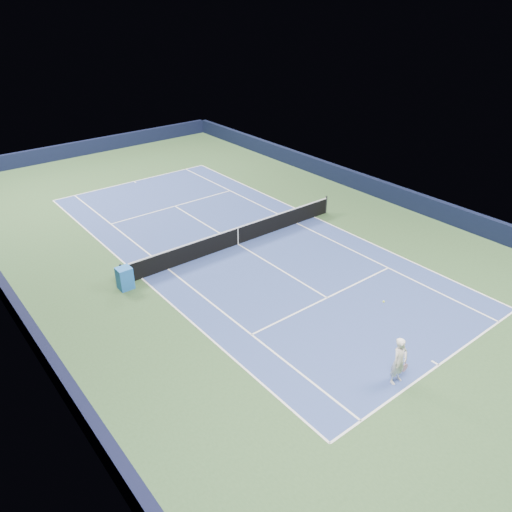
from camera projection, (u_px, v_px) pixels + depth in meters
ground at (238, 244)px, 25.76m from camera, size 40.00×40.00×0.00m
wall_far at (87, 147)px, 39.11m from camera, size 22.00×0.35×1.10m
wall_right at (376, 187)px, 31.40m from camera, size 0.35×40.00×1.10m
wall_left at (17, 310)px, 19.59m from camera, size 0.35×40.00×1.10m
court_surface at (238, 244)px, 25.76m from camera, size 10.97×23.77×0.01m
baseline_far at (134, 181)px, 33.92m from camera, size 10.97×0.08×0.00m
baseline_near at (439, 365)px, 17.59m from camera, size 10.97×0.08×0.00m
sideline_doubles_right at (314, 217)px, 28.75m from camera, size 0.08×23.77×0.00m
sideline_doubles_left at (142, 278)px, 22.76m from camera, size 0.08×23.77×0.00m
sideline_singles_right at (297, 223)px, 28.00m from camera, size 0.08×23.77×0.00m
sideline_singles_left at (168, 269)px, 23.51m from camera, size 0.08×23.77×0.00m
service_line_far at (175, 206)px, 30.15m from camera, size 8.23×0.08×0.00m
service_line_near at (327, 298)px, 21.36m from camera, size 8.23×0.08×0.00m
center_service_line at (238, 244)px, 25.76m from camera, size 0.08×12.80×0.00m
center_mark_far at (135, 182)px, 33.82m from camera, size 0.08×0.30×0.00m
center_mark_near at (435, 363)px, 17.70m from camera, size 0.08×0.30×0.00m
tennis_net at (238, 235)px, 25.52m from camera, size 12.90×0.10×1.07m
sponsor_cube at (125, 278)px, 21.81m from camera, size 0.63×0.57×1.02m
tennis_player at (399, 361)px, 16.46m from camera, size 0.80×1.25×2.70m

